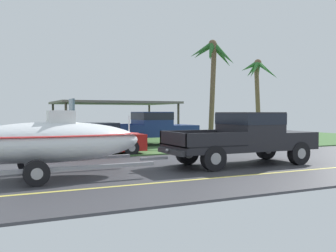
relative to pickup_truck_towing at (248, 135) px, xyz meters
name	(u,v)px	position (x,y,z in m)	size (l,w,h in m)	color
ground	(159,146)	(0.18, 8.26, -1.03)	(36.00, 22.00, 0.11)	#38383D
pickup_truck_towing	(248,135)	(0.00, 0.00, 0.00)	(5.49, 2.02, 1.82)	black
boat_on_trailer	(51,142)	(-6.67, 0.00, -0.01)	(6.30, 2.38, 2.20)	gray
parked_pickup_background	(151,127)	(-0.35, 8.05, 0.02)	(5.79, 2.07, 1.85)	navy
parked_sedan_near	(90,140)	(-4.40, 5.00, -0.34)	(4.35, 1.88, 1.38)	#B21E19
carport_awning	(114,103)	(-0.98, 12.84, 1.38)	(7.41, 5.33, 2.50)	#4C4238
palm_tree_near_left	(213,62)	(4.00, 8.82, 3.82)	(3.02, 2.97, 6.18)	brown
palm_tree_mid	(258,76)	(11.14, 13.61, 3.69)	(2.98, 3.02, 6.07)	brown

